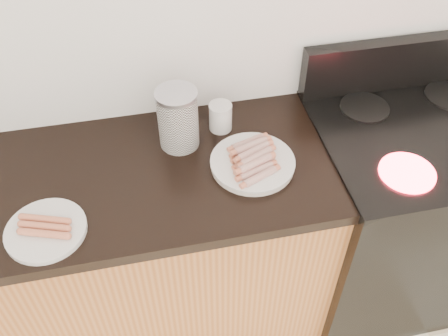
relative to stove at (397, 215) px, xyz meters
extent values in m
cube|color=silver|center=(-0.78, 0.32, 0.84)|extent=(4.00, 0.04, 2.60)
cube|color=#A26637|center=(-1.48, 0.01, -0.03)|extent=(2.20, 0.59, 0.86)
cube|color=black|center=(0.00, 0.00, -0.01)|extent=(0.76, 0.65, 0.90)
cube|color=black|center=(0.00, 0.00, 0.45)|extent=(0.76, 0.65, 0.01)
cube|color=black|center=(0.00, 0.28, 0.55)|extent=(0.76, 0.06, 0.20)
cylinder|color=#FF1E2D|center=(-0.17, -0.17, 0.46)|extent=(0.18, 0.18, 0.01)
cylinder|color=black|center=(-0.17, 0.17, 0.46)|extent=(0.18, 0.18, 0.01)
cylinder|color=white|center=(-0.64, -0.02, 0.45)|extent=(0.29, 0.29, 0.02)
cylinder|color=white|center=(-1.30, -0.16, 0.45)|extent=(0.27, 0.27, 0.02)
cylinder|color=maroon|center=(-0.64, -0.10, 0.47)|extent=(0.12, 0.06, 0.03)
cylinder|color=maroon|center=(-0.64, -0.08, 0.47)|extent=(0.12, 0.06, 0.03)
cylinder|color=maroon|center=(-0.64, -0.05, 0.47)|extent=(0.12, 0.06, 0.03)
cylinder|color=maroon|center=(-0.64, -0.02, 0.47)|extent=(0.12, 0.06, 0.03)
cylinder|color=maroon|center=(-0.64, 0.01, 0.47)|extent=(0.12, 0.06, 0.03)
cylinder|color=maroon|center=(-0.64, 0.03, 0.47)|extent=(0.12, 0.06, 0.03)
cylinder|color=maroon|center=(-0.64, 0.06, 0.47)|extent=(0.12, 0.06, 0.03)
cylinder|color=maroon|center=(-0.64, -0.06, 0.50)|extent=(0.12, 0.06, 0.03)
cylinder|color=maroon|center=(-0.64, -0.04, 0.50)|extent=(0.12, 0.06, 0.03)
cylinder|color=maroon|center=(-0.64, -0.01, 0.50)|extent=(0.12, 0.06, 0.03)
cylinder|color=maroon|center=(-0.64, 0.02, 0.50)|extent=(0.12, 0.06, 0.03)
cylinder|color=#C17A51|center=(-1.30, -0.19, 0.47)|extent=(0.14, 0.07, 0.02)
cylinder|color=#C17A51|center=(-1.30, -0.16, 0.47)|extent=(0.14, 0.07, 0.02)
cylinder|color=#C17A51|center=(-1.30, -0.13, 0.47)|extent=(0.14, 0.07, 0.02)
cylinder|color=white|center=(-0.86, 0.14, 0.54)|extent=(0.13, 0.13, 0.20)
cylinder|color=silver|center=(-0.86, 0.14, 0.65)|extent=(0.14, 0.14, 0.01)
cylinder|color=silver|center=(-0.71, 0.19, 0.49)|extent=(0.10, 0.10, 0.10)
camera|label=1|loc=(-0.98, -1.13, 1.61)|focal=40.00mm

